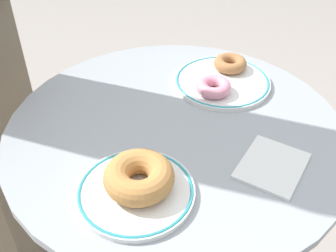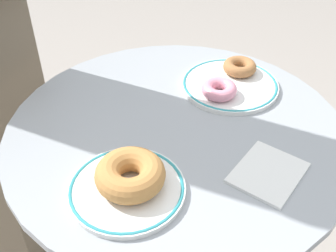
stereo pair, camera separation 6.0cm
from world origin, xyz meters
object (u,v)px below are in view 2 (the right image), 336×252
plate_right (230,85)px  donut_cinnamon (240,67)px  cafe_table (175,206)px  plate_left (127,189)px  donut_old_fashioned (130,174)px  donut_pink_frosted (219,89)px  paper_napkin (268,173)px

plate_right → donut_cinnamon: donut_cinnamon is taller
cafe_table → plate_left: bearing=-171.8°
cafe_table → plate_right: size_ratio=3.38×
cafe_table → donut_old_fashioned: size_ratio=6.24×
plate_right → donut_old_fashioned: bearing=-178.6°
plate_left → donut_pink_frosted: size_ratio=2.56×
plate_right → donut_pink_frosted: 0.06m
plate_left → donut_cinnamon: bearing=1.7°
donut_old_fashioned → donut_cinnamon: 0.42m
cafe_table → paper_napkin: paper_napkin is taller
plate_left → plate_right: 0.38m
cafe_table → plate_right: bearing=-5.9°
donut_old_fashioned → paper_napkin: donut_old_fashioned is taller
paper_napkin → plate_left: bearing=134.2°
donut_old_fashioned → donut_pink_frosted: donut_old_fashioned is taller
plate_right → plate_left: bearing=-178.9°
cafe_table → donut_pink_frosted: bearing=-8.7°
donut_old_fashioned → paper_napkin: bearing=-47.2°
donut_pink_frosted → paper_napkin: size_ratio=0.61×
plate_right → donut_pink_frosted: bearing=-179.0°
donut_old_fashioned → donut_pink_frosted: bearing=1.4°
donut_pink_frosted → paper_napkin: donut_pink_frosted is taller
cafe_table → donut_pink_frosted: (0.13, -0.02, 0.27)m
cafe_table → donut_cinnamon: 0.36m
plate_right → donut_old_fashioned: 0.37m
plate_right → paper_napkin: plate_right is taller
plate_right → donut_cinnamon: bearing=5.7°
cafe_table → plate_right: (0.19, -0.02, 0.25)m
cafe_table → donut_pink_frosted: 0.30m
cafe_table → donut_old_fashioned: donut_old_fashioned is taller
cafe_table → donut_cinnamon: donut_cinnamon is taller
paper_napkin → cafe_table: bearing=85.7°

